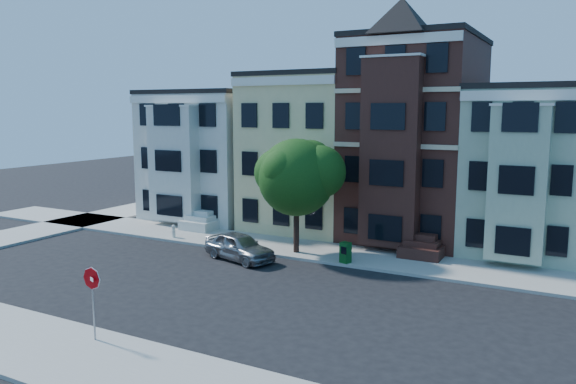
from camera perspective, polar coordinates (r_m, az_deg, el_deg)
The scene contains 11 objects.
ground at distance 23.37m, azimuth 2.54°, elevation -11.57°, with size 120.00×120.00×0.00m, color black.
far_sidewalk at distance 30.42m, azimuth 9.16°, elevation -6.76°, with size 60.00×4.00×0.15m, color #9E9B93.
house_white at distance 42.30m, azimuth -7.23°, elevation 3.63°, with size 8.00×9.00×9.00m, color silver.
house_yellow at distance 38.18m, azimuth 2.61°, elevation 3.93°, with size 7.00×9.00×10.00m, color beige.
house_brown at distance 35.64m, azimuth 12.85°, elevation 5.02°, with size 7.00×9.00×12.00m, color #3D1C16.
house_green at distance 34.60m, azimuth 23.19°, elevation 1.96°, with size 6.00×9.00×9.00m, color #A2B699.
street_tree at distance 30.49m, azimuth 0.86°, elevation 0.96°, with size 6.66×6.66×7.75m, color #1D5215, non-canonical shape.
parked_car at distance 30.10m, azimuth -4.96°, elevation -5.54°, with size 1.74×4.33×1.48m, color gray.
newspaper_box at distance 29.13m, azimuth 5.86°, elevation -6.14°, with size 0.48×0.43×1.07m, color #0D4F1B.
fire_hydrant at distance 35.36m, azimuth -11.54°, elevation -4.03°, with size 0.22×0.22×0.63m, color beige.
stop_sign at distance 20.49m, azimuth -19.19°, elevation -10.22°, with size 0.80×0.11×2.90m, color #AC0005, non-canonical shape.
Camera 1 is at (9.52, -19.79, 7.99)m, focal length 35.00 mm.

